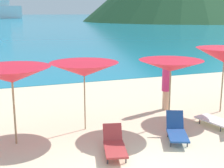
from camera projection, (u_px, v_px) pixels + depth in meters
name	position (u px, v px, depth m)	size (l,w,h in m)	color
ground_plane	(57.00, 91.00, 15.96)	(50.00, 100.00, 0.30)	beige
umbrella_3	(12.00, 75.00, 8.75)	(2.38, 2.38, 2.23)	#9E7F59
umbrella_4	(84.00, 69.00, 9.88)	(2.21, 2.21, 2.18)	#9E7F59
umbrella_5	(171.00, 66.00, 10.27)	(2.20, 2.20, 2.19)	#9E7F59
umbrella_6	(224.00, 55.00, 11.69)	(2.08, 2.08, 2.41)	#9E7F59
lounge_chair_1	(177.00, 130.00, 9.43)	(1.01, 1.44, 0.72)	#1E478C
lounge_chair_2	(220.00, 121.00, 10.38)	(0.97, 1.71, 0.60)	white
lounge_chair_9	(114.00, 144.00, 8.42)	(0.84, 1.44, 0.67)	#A53333
beachgoer_0	(166.00, 83.00, 12.20)	(0.33, 0.33, 1.92)	#DBAA84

